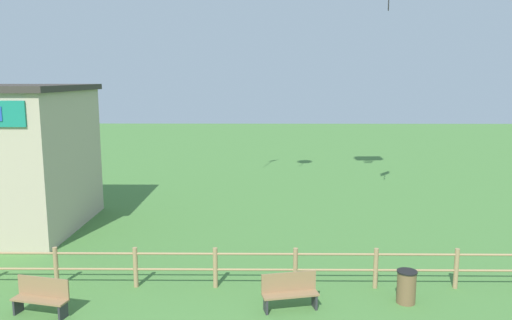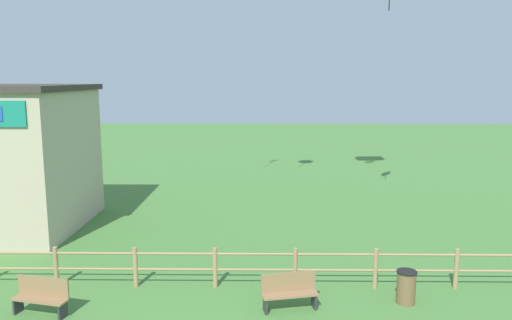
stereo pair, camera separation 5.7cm
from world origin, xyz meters
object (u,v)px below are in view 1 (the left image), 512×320
(park_bench_near_fence, at_px, (290,291))
(trash_bin, at_px, (406,287))
(park_bench_by_building, at_px, (41,296))
(seaside_building, at_px, (0,157))

(park_bench_near_fence, xyz_separation_m, trash_bin, (3.28, 0.40, -0.04))
(park_bench_near_fence, relative_size, park_bench_by_building, 1.00)
(seaside_building, xyz_separation_m, park_bench_by_building, (4.92, -7.77, -2.47))
(park_bench_near_fence, bearing_deg, seaside_building, 147.37)
(trash_bin, bearing_deg, park_bench_by_building, -175.36)
(park_bench_by_building, bearing_deg, park_bench_near_fence, 3.44)
(seaside_building, distance_m, park_bench_by_building, 9.52)
(trash_bin, bearing_deg, seaside_building, 154.77)
(seaside_building, xyz_separation_m, trash_bin, (14.80, -6.97, -2.52))
(park_bench_near_fence, height_order, park_bench_by_building, same)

